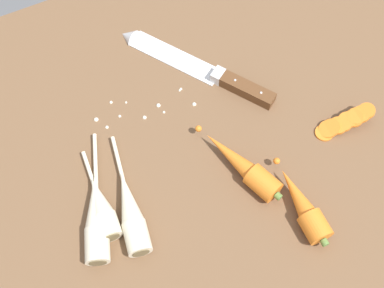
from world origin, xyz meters
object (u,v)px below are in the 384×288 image
object	(u,v)px
whole_carrot_second	(303,206)
carrot_slice_stack	(344,122)
chefs_knife	(193,65)
parsnip_mid_left	(131,211)
parsnip_mid_right	(101,207)
whole_carrot	(243,166)
parsnip_front	(96,216)

from	to	relation	value
whole_carrot_second	carrot_slice_stack	world-z (taller)	whole_carrot_second
chefs_knife	parsnip_mid_left	distance (cm)	32.99
whole_carrot_second	parsnip_mid_right	xyz separation A→B (cm)	(-29.97, 15.09, -0.12)
whole_carrot	parsnip_mid_right	bearing A→B (deg)	170.61
chefs_knife	carrot_slice_stack	size ratio (longest dim) A/B	2.69
whole_carrot	parsnip_front	distance (cm)	26.20
parsnip_front	chefs_knife	bearing A→B (deg)	36.78
whole_carrot	parsnip_front	size ratio (longest dim) A/B	0.84
chefs_knife	parsnip_mid_right	xyz separation A→B (cm)	(-27.44, -20.42, 1.33)
whole_carrot_second	parsnip_front	world-z (taller)	whole_carrot_second
chefs_knife	parsnip_front	bearing A→B (deg)	-143.22
parsnip_mid_left	carrot_slice_stack	bearing A→B (deg)	-2.32
parsnip_front	carrot_slice_stack	size ratio (longest dim) A/B	1.99
chefs_knife	parsnip_mid_right	world-z (taller)	parsnip_mid_right
parsnip_mid_left	parsnip_front	bearing A→B (deg)	161.58
whole_carrot_second	parsnip_mid_left	xyz separation A→B (cm)	(-25.89, 12.25, -0.12)
whole_carrot	parsnip_mid_right	world-z (taller)	whole_carrot
chefs_knife	carrot_slice_stack	bearing A→B (deg)	-53.25
parsnip_front	parsnip_mid_right	distance (cm)	1.66
parsnip_mid_left	carrot_slice_stack	size ratio (longest dim) A/B	1.93
whole_carrot_second	parsnip_front	distance (cm)	34.26
whole_carrot	parsnip_mid_left	bearing A→B (deg)	176.53
whole_carrot_second	parsnip_front	size ratio (longest dim) A/B	0.73
whole_carrot_second	carrot_slice_stack	distance (cm)	19.27
parsnip_mid_right	carrot_slice_stack	xyz separation A→B (cm)	(46.09, -4.54, -0.55)
parsnip_mid_right	whole_carrot	bearing A→B (deg)	-9.39
chefs_knife	carrot_slice_stack	xyz separation A→B (cm)	(18.64, -24.96, 0.77)
whole_carrot_second	chefs_knife	bearing A→B (deg)	94.07
whole_carrot	whole_carrot_second	bearing A→B (deg)	-64.60
whole_carrot	parsnip_mid_left	world-z (taller)	whole_carrot
chefs_knife	whole_carrot	size ratio (longest dim) A/B	1.61
chefs_knife	whole_carrot_second	size ratio (longest dim) A/B	1.84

